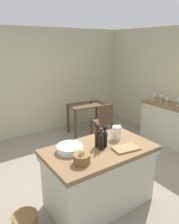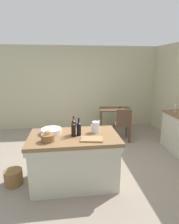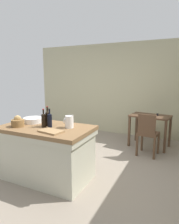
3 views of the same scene
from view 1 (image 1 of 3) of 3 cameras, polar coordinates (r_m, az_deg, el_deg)
ground_plane at (r=3.91m, az=1.58°, el=-17.19°), size 6.76×6.76×0.00m
wall_back at (r=5.60m, az=-14.30°, el=7.50°), size 5.32×0.12×2.60m
island_table at (r=3.18m, az=2.56°, el=-15.92°), size 1.48×0.87×0.88m
side_cabinet at (r=5.38m, az=19.33°, el=-2.65°), size 0.52×1.14×0.91m
writing_desk at (r=5.48m, az=-0.73°, el=0.73°), size 0.97×0.68×0.82m
wooden_chair at (r=5.09m, az=3.55°, el=-2.29°), size 0.44×0.44×0.92m
pitcher at (r=3.22m, az=7.06°, el=-5.35°), size 0.17×0.13×0.23m
wash_bowl at (r=2.88m, az=-5.15°, el=-9.46°), size 0.34×0.34×0.08m
bread_basket at (r=2.60m, az=-2.01°, el=-11.94°), size 0.20×0.20×0.18m
cutting_board at (r=2.97m, az=9.49°, el=-9.36°), size 0.37×0.26×0.02m
wine_bottle_dark at (r=2.96m, az=4.02°, el=-6.88°), size 0.07×0.07×0.30m
wine_bottle_amber at (r=2.96m, az=2.11°, el=-6.74°), size 0.07×0.07×0.32m
wine_bottle_green at (r=2.89m, az=3.03°, el=-7.57°), size 0.07×0.07×0.30m
wine_glass_left at (r=5.14m, az=22.13°, el=2.79°), size 0.07×0.07×0.17m
wine_glass_middle at (r=5.18m, az=19.57°, el=3.05°), size 0.07×0.07×0.15m
wine_glass_right at (r=5.35m, az=18.22°, el=3.62°), size 0.07×0.07×0.15m
wine_glass_far_right at (r=5.43m, az=16.48°, el=4.18°), size 0.07×0.07×0.18m
wicker_hamper at (r=3.07m, az=-16.38°, el=-26.29°), size 0.31×0.31×0.26m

